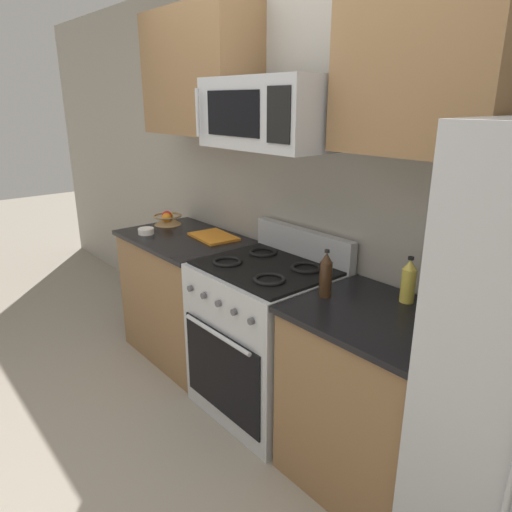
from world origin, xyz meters
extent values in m
plane|color=gray|center=(0.00, 0.00, 0.00)|extent=(16.00, 16.00, 0.00)
cube|color=#9E998E|center=(0.00, 1.06, 1.30)|extent=(8.00, 0.10, 2.60)
cube|color=olive|center=(-0.86, 0.66, 0.44)|extent=(0.91, 0.61, 0.88)
cube|color=black|center=(-0.86, 0.66, 0.90)|extent=(0.95, 0.65, 0.03)
cube|color=#B2B5BA|center=(0.00, 0.66, 0.46)|extent=(0.76, 0.65, 0.91)
cube|color=black|center=(0.00, 0.33, 0.36)|extent=(0.67, 0.01, 0.51)
cylinder|color=#B2B5BA|center=(0.00, 0.31, 0.62)|extent=(0.57, 0.02, 0.02)
cube|color=black|center=(0.00, 0.66, 0.92)|extent=(0.73, 0.58, 0.02)
cube|color=#B2B5BA|center=(0.00, 0.96, 1.00)|extent=(0.76, 0.06, 0.18)
torus|color=black|center=(-0.18, 0.53, 0.93)|extent=(0.17, 0.17, 0.02)
torus|color=black|center=(0.18, 0.53, 0.93)|extent=(0.17, 0.17, 0.02)
torus|color=black|center=(-0.18, 0.80, 0.93)|extent=(0.17, 0.17, 0.02)
torus|color=black|center=(0.18, 0.80, 0.93)|extent=(0.17, 0.17, 0.02)
cylinder|color=#4C4C51|center=(-0.27, 0.33, 0.79)|extent=(0.04, 0.02, 0.04)
cylinder|color=#4C4C51|center=(-0.14, 0.33, 0.79)|extent=(0.04, 0.02, 0.04)
cylinder|color=#4C4C51|center=(0.00, 0.33, 0.79)|extent=(0.04, 0.02, 0.04)
cylinder|color=#4C4C51|center=(0.14, 0.33, 0.79)|extent=(0.04, 0.02, 0.04)
cylinder|color=#4C4C51|center=(0.27, 0.33, 0.79)|extent=(0.04, 0.02, 0.04)
cube|color=olive|center=(0.76, 0.66, 0.44)|extent=(0.70, 0.61, 0.88)
cube|color=black|center=(0.76, 0.66, 0.90)|extent=(0.74, 0.65, 0.03)
cube|color=#B2B5BA|center=(0.00, 0.69, 1.75)|extent=(0.75, 0.40, 0.35)
cube|color=black|center=(-0.07, 0.49, 1.75)|extent=(0.41, 0.01, 0.22)
cube|color=black|center=(0.27, 0.49, 1.75)|extent=(0.15, 0.01, 0.25)
cylinder|color=#B2B5BA|center=(-0.34, 0.46, 1.75)|extent=(0.02, 0.02, 0.25)
cube|color=olive|center=(-0.87, 0.84, 1.98)|extent=(0.94, 0.34, 0.77)
cube|color=olive|center=(0.77, 0.84, 1.98)|extent=(0.73, 0.34, 0.77)
cylinder|color=white|center=(1.05, 0.70, 0.98)|extent=(0.18, 0.18, 0.15)
cylinder|color=black|center=(1.05, 0.70, 1.00)|extent=(0.14, 0.14, 0.13)
cylinder|color=olive|center=(1.04, 0.68, 1.06)|extent=(0.05, 0.04, 0.24)
cylinder|color=black|center=(1.05, 0.70, 1.08)|extent=(0.04, 0.06, 0.29)
cylinder|color=blue|center=(1.05, 0.70, 1.08)|extent=(0.03, 0.09, 0.28)
cylinder|color=yellow|center=(1.05, 0.70, 1.06)|extent=(0.02, 0.06, 0.24)
cone|color=#9E7A4C|center=(-1.23, 0.74, 0.94)|extent=(0.21, 0.21, 0.07)
torus|color=#9E7A4C|center=(-1.23, 0.74, 0.98)|extent=(0.21, 0.21, 0.01)
sphere|color=red|center=(-1.24, 0.74, 0.97)|extent=(0.08, 0.08, 0.08)
sphere|color=orange|center=(-1.20, 0.72, 0.97)|extent=(0.07, 0.07, 0.07)
sphere|color=yellow|center=(-1.24, 0.76, 0.97)|extent=(0.07, 0.07, 0.07)
sphere|color=red|center=(-1.26, 0.74, 0.95)|extent=(0.07, 0.07, 0.07)
cube|color=orange|center=(-0.71, 0.80, 0.92)|extent=(0.36, 0.27, 0.02)
cylinder|color=#382314|center=(0.48, 0.62, 1.00)|extent=(0.06, 0.06, 0.17)
cone|color=#382314|center=(0.48, 0.62, 1.11)|extent=(0.05, 0.05, 0.05)
cylinder|color=black|center=(0.48, 0.62, 1.14)|extent=(0.02, 0.02, 0.01)
cylinder|color=gold|center=(0.77, 0.87, 0.99)|extent=(0.07, 0.07, 0.16)
cone|color=gold|center=(0.77, 0.87, 1.10)|extent=(0.06, 0.06, 0.05)
cylinder|color=black|center=(0.77, 0.87, 1.13)|extent=(0.03, 0.03, 0.01)
cylinder|color=white|center=(-1.09, 0.48, 0.93)|extent=(0.11, 0.11, 0.04)
torus|color=white|center=(-1.09, 0.48, 0.95)|extent=(0.11, 0.11, 0.01)
camera|label=1|loc=(1.87, -0.98, 1.81)|focal=32.90mm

